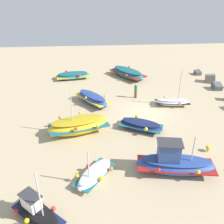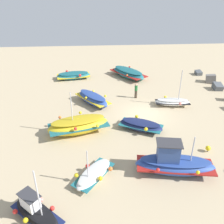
% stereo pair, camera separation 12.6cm
% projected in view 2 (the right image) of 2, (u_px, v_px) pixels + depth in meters
% --- Properties ---
extents(ground_plane, '(55.95, 55.95, 0.00)m').
position_uv_depth(ground_plane, '(144.00, 114.00, 24.29)').
color(ground_plane, tan).
extents(fishing_boat_0, '(3.49, 5.57, 3.92)m').
position_uv_depth(fishing_boat_0, '(78.00, 125.00, 21.14)').
color(fishing_boat_0, gold).
rests_on(fishing_boat_0, ground_plane).
extents(fishing_boat_1, '(2.02, 3.71, 3.90)m').
position_uv_depth(fishing_boat_1, '(172.00, 102.00, 25.82)').
color(fishing_boat_1, white).
rests_on(fishing_boat_1, ground_plane).
extents(fishing_boat_2, '(4.49, 3.93, 1.15)m').
position_uv_depth(fishing_boat_2, '(93.00, 99.00, 26.06)').
color(fishing_boat_2, '#2D4C9E').
rests_on(fishing_boat_2, ground_plane).
extents(fishing_boat_3, '(2.64, 5.60, 2.98)m').
position_uv_depth(fishing_boat_3, '(174.00, 163.00, 16.80)').
color(fishing_boat_3, '#2D4C9E').
rests_on(fishing_boat_3, ground_plane).
extents(fishing_boat_4, '(5.57, 4.83, 1.10)m').
position_uv_depth(fishing_boat_4, '(128.00, 73.00, 32.93)').
color(fishing_boat_4, '#1E6670').
rests_on(fishing_boat_4, ground_plane).
extents(fishing_boat_5, '(2.33, 4.58, 0.97)m').
position_uv_depth(fishing_boat_5, '(73.00, 76.00, 32.54)').
color(fishing_boat_5, '#1E6670').
rests_on(fishing_boat_5, ground_plane).
extents(fishing_boat_6, '(3.45, 3.00, 2.63)m').
position_uv_depth(fishing_boat_6, '(94.00, 174.00, 16.44)').
color(fishing_boat_6, white).
rests_on(fishing_boat_6, ground_plane).
extents(fishing_boat_7, '(3.09, 4.13, 0.88)m').
position_uv_depth(fishing_boat_7, '(141.00, 125.00, 21.71)').
color(fishing_boat_7, navy).
rests_on(fishing_boat_7, ground_plane).
extents(fishing_boat_8, '(3.17, 3.35, 3.79)m').
position_uv_depth(fishing_boat_8, '(36.00, 212.00, 13.61)').
color(fishing_boat_8, black).
rests_on(fishing_boat_8, ground_plane).
extents(person_walking, '(0.32, 0.32, 1.67)m').
position_uv_depth(person_walking, '(136.00, 90.00, 27.13)').
color(person_walking, brown).
rests_on(person_walking, ground_plane).
extents(mooring_buoy_1, '(0.40, 0.40, 0.52)m').
position_uv_depth(mooring_buoy_1, '(208.00, 148.00, 18.96)').
color(mooring_buoy_1, '#3F3F42').
rests_on(mooring_buoy_1, ground_plane).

